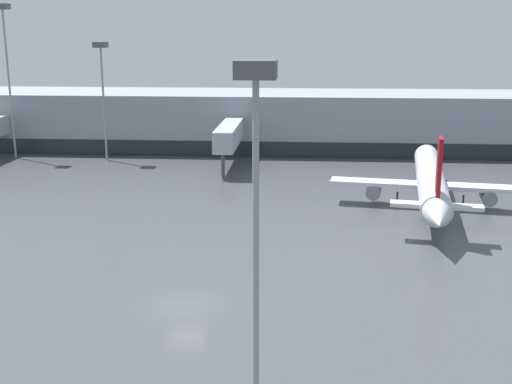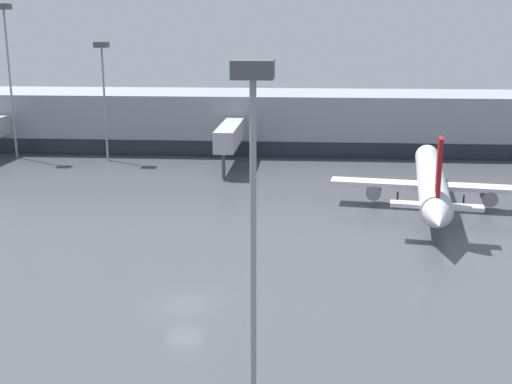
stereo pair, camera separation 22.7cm
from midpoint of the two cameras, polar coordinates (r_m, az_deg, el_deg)
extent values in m
plane|color=#424449|center=(45.10, -6.23, -9.92)|extent=(320.00, 320.00, 0.00)
cube|color=gray|center=(103.70, -0.04, 6.39)|extent=(160.00, 16.00, 9.00)
cube|color=#1E232D|center=(96.28, -0.41, 3.81)|extent=(156.80, 0.10, 2.40)
cube|color=#A8AAB2|center=(88.41, -2.26, 5.12)|extent=(2.60, 15.44, 2.80)
cylinder|color=#3F4247|center=(81.99, -2.81, 2.28)|extent=(0.44, 0.44, 3.20)
cylinder|color=silver|center=(71.23, 15.37, 1.13)|extent=(6.79, 27.07, 2.89)
cone|color=silver|center=(85.98, 14.99, 3.30)|extent=(3.18, 3.55, 2.75)
cone|color=silver|center=(56.08, 15.97, -2.33)|extent=(3.21, 4.67, 2.60)
cube|color=silver|center=(70.70, 15.36, 0.56)|extent=(21.31, 5.55, 0.44)
cube|color=silver|center=(59.13, 15.84, -1.20)|extent=(8.16, 2.55, 0.35)
cube|color=maroon|center=(58.38, 16.06, 1.98)|extent=(0.68, 2.27, 5.55)
cylinder|color=slate|center=(70.85, 10.53, 0.13)|extent=(1.97, 2.94, 1.59)
cylinder|color=slate|center=(71.45, 20.06, -0.38)|extent=(1.97, 2.94, 1.59)
cylinder|color=#2D2D33|center=(80.23, 15.04, 1.00)|extent=(0.20, 0.20, 1.67)
cylinder|color=#2D2D33|center=(70.32, 12.55, -0.66)|extent=(0.20, 0.20, 1.67)
cylinder|color=#2D2D33|center=(70.67, 18.04, -0.95)|extent=(0.20, 0.20, 1.67)
cylinder|color=gray|center=(101.24, -20.92, 8.83)|extent=(0.30, 0.30, 21.39)
cube|color=#4C4C51|center=(101.02, -21.48, 15.09)|extent=(1.80, 1.80, 0.80)
cylinder|color=gray|center=(95.50, -13.23, 7.53)|extent=(0.30, 0.30, 16.14)
cube|color=#4C4C51|center=(94.98, -13.52, 12.61)|extent=(1.80, 1.80, 0.80)
cylinder|color=gray|center=(29.56, -0.04, -5.93)|extent=(0.30, 0.30, 16.28)
cube|color=#4C4C51|center=(27.83, -0.04, 10.83)|extent=(1.80, 1.80, 0.80)
camera|label=1|loc=(0.11, -89.90, 0.03)|focal=45.00mm
camera|label=2|loc=(0.11, 90.10, -0.03)|focal=45.00mm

